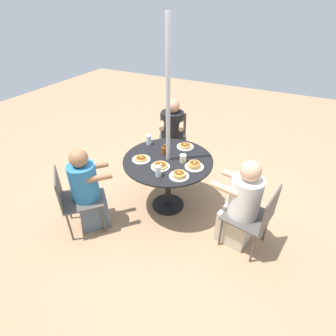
% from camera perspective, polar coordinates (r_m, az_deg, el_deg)
% --- Properties ---
extents(ground_plane, '(12.00, 12.00, 0.00)m').
position_cam_1_polar(ground_plane, '(3.72, 0.00, -7.99)').
color(ground_plane, tan).
extents(patio_table, '(1.13, 1.13, 0.75)m').
position_cam_1_polar(patio_table, '(3.33, 0.00, 0.12)').
color(patio_table, black).
rests_on(patio_table, ground).
extents(umbrella_pole, '(0.05, 0.05, 2.34)m').
position_cam_1_polar(umbrella_pole, '(3.06, 0.00, 8.61)').
color(umbrella_pole, '#ADADB2').
rests_on(umbrella_pole, ground).
extents(patio_chair_north, '(0.53, 0.53, 0.84)m').
position_cam_1_polar(patio_chair_north, '(3.01, 18.46, -9.76)').
color(patio_chair_north, '#514C47').
rests_on(patio_chair_north, ground).
extents(diner_north, '(0.54, 0.41, 1.11)m').
position_cam_1_polar(diner_north, '(3.03, 15.53, -8.19)').
color(diner_north, beige).
rests_on(diner_north, ground).
extents(patio_chair_east, '(0.60, 0.60, 0.84)m').
position_cam_1_polar(patio_chair_east, '(4.42, 1.03, 7.04)').
color(patio_chair_east, '#514C47').
rests_on(patio_chair_east, ground).
extents(diner_east, '(0.50, 0.55, 1.17)m').
position_cam_1_polar(diner_east, '(4.25, 0.91, 6.56)').
color(diner_east, gray).
rests_on(diner_east, ground).
extents(patio_chair_south, '(0.64, 0.64, 0.84)m').
position_cam_1_polar(patio_chair_south, '(3.28, -19.85, -5.93)').
color(patio_chair_south, '#514C47').
rests_on(patio_chair_south, ground).
extents(diner_south, '(0.52, 0.53, 1.09)m').
position_cam_1_polar(diner_south, '(3.26, -16.96, -5.10)').
color(diner_south, slate).
rests_on(diner_south, ground).
extents(pancake_plate_a, '(0.23, 0.23, 0.05)m').
position_cam_1_polar(pancake_plate_a, '(3.26, -5.88, 1.96)').
color(pancake_plate_a, silver).
rests_on(pancake_plate_a, patio_table).
extents(pancake_plate_b, '(0.23, 0.23, 0.05)m').
position_cam_1_polar(pancake_plate_b, '(3.52, 3.74, 4.76)').
color(pancake_plate_b, silver).
rests_on(pancake_plate_b, patio_table).
extents(pancake_plate_c, '(0.23, 0.23, 0.07)m').
position_cam_1_polar(pancake_plate_c, '(2.94, 2.43, -1.56)').
color(pancake_plate_c, silver).
rests_on(pancake_plate_c, patio_table).
extents(pancake_plate_d, '(0.23, 0.23, 0.08)m').
position_cam_1_polar(pancake_plate_d, '(3.11, 5.72, 0.55)').
color(pancake_plate_d, silver).
rests_on(pancake_plate_d, patio_table).
extents(pancake_plate_e, '(0.23, 0.23, 0.05)m').
position_cam_1_polar(pancake_plate_e, '(3.10, -1.65, 0.42)').
color(pancake_plate_e, silver).
rests_on(pancake_plate_e, patio_table).
extents(syrup_bottle, '(0.09, 0.07, 0.14)m').
position_cam_1_polar(syrup_bottle, '(3.34, -0.81, 3.84)').
color(syrup_bottle, brown).
rests_on(syrup_bottle, patio_table).
extents(coffee_cup, '(0.08, 0.08, 0.10)m').
position_cam_1_polar(coffee_cup, '(3.19, 3.27, 2.09)').
color(coffee_cup, beige).
rests_on(coffee_cup, patio_table).
extents(drinking_glass_a, '(0.07, 0.07, 0.13)m').
position_cam_1_polar(drinking_glass_a, '(2.93, -2.14, -0.67)').
color(drinking_glass_a, silver).
rests_on(drinking_glass_a, patio_table).
extents(drinking_glass_b, '(0.07, 0.07, 0.13)m').
position_cam_1_polar(drinking_glass_b, '(3.58, -4.22, 6.12)').
color(drinking_glass_b, silver).
rests_on(drinking_glass_b, patio_table).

